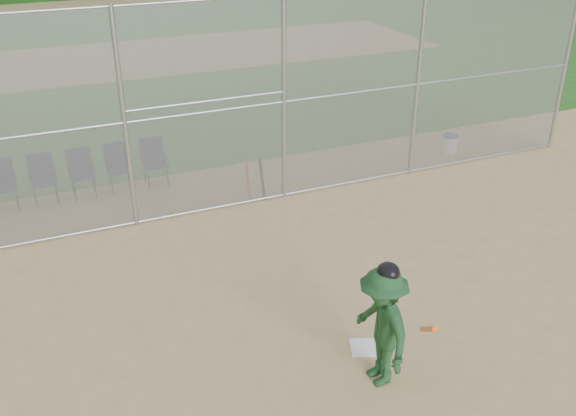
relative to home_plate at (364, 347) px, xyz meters
name	(u,v)px	position (x,y,z in m)	size (l,w,h in m)	color
ground	(362,358)	(-0.13, -0.17, -0.01)	(100.00, 100.00, 0.00)	tan
grass_strip	(119,59)	(-0.13, 17.83, 0.00)	(100.00, 100.00, 0.00)	#225C1B
dirt_patch_far	(119,59)	(-0.13, 17.83, 0.00)	(24.00, 24.00, 0.00)	tan
backstop_fence	(234,105)	(-0.13, 4.83, 2.06)	(16.09, 0.09, 4.00)	gray
home_plate	(364,347)	(0.00, 0.00, 0.00)	(0.38, 0.38, 0.02)	white
batter_at_plate	(381,326)	(-0.15, -0.60, 0.83)	(0.92, 1.28, 1.73)	#1C4723
water_cooler	(450,143)	(5.43, 5.51, 0.22)	(0.35, 0.35, 0.44)	white
spare_bats	(255,180)	(0.30, 4.98, 0.41)	(0.36, 0.30, 0.84)	#D84C14
chair_1	(3,186)	(-4.32, 6.50, 0.47)	(0.54, 0.52, 0.96)	#0E1136
chair_2	(43,180)	(-3.58, 6.50, 0.47)	(0.54, 0.52, 0.96)	#0E1136
chair_3	(82,174)	(-2.84, 6.50, 0.47)	(0.54, 0.52, 0.96)	#0E1136
chair_4	(119,168)	(-2.10, 6.50, 0.47)	(0.54, 0.52, 0.96)	#0E1136
chair_5	(155,163)	(-1.36, 6.50, 0.47)	(0.54, 0.52, 0.96)	#0E1136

